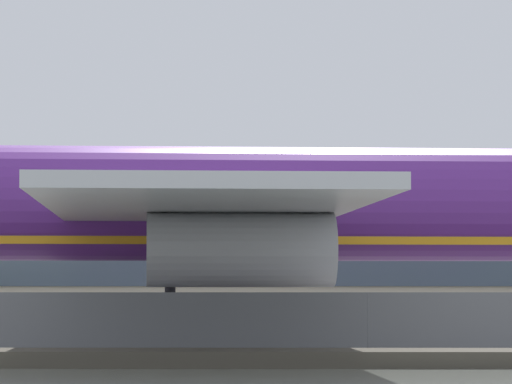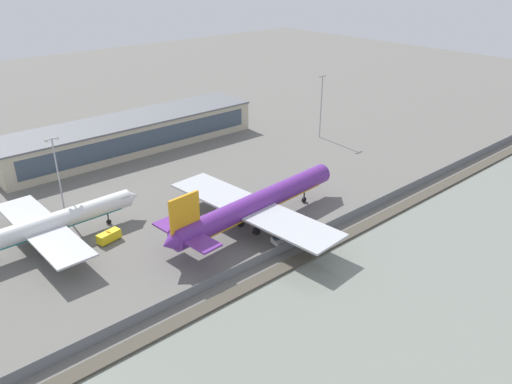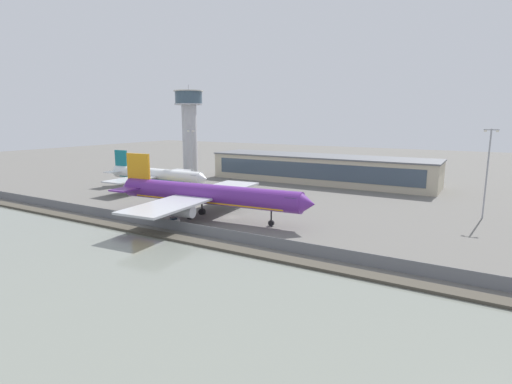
{
  "view_description": "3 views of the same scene",
  "coord_description": "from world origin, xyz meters",
  "px_view_note": "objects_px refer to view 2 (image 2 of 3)",
  "views": [
    {
      "loc": [
        -3.18,
        -66.41,
        2.48
      ],
      "look_at": [
        -3.92,
        -3.03,
        6.42
      ],
      "focal_mm": 105.0,
      "sensor_mm": 36.0,
      "label": 1
    },
    {
      "loc": [
        -71.47,
        -79.97,
        56.7
      ],
      "look_at": [
        0.25,
        2.4,
        4.98
      ],
      "focal_mm": 35.0,
      "sensor_mm": 36.0,
      "label": 2
    },
    {
      "loc": [
        53.27,
        -78.37,
        23.81
      ],
      "look_at": [
        3.86,
        5.7,
        5.67
      ],
      "focal_mm": 28.0,
      "sensor_mm": 36.0,
      "label": 3
    }
  ],
  "objects_px": {
    "cargo_jet_purple": "(256,204)",
    "apron_light_mast_apron_west": "(58,174)",
    "passenger_jet_white_teal": "(48,225)",
    "apron_light_mast_apron_east": "(321,103)",
    "baggage_tug": "(277,242)",
    "ops_van": "(109,236)"
  },
  "relations": [
    {
      "from": "cargo_jet_purple",
      "to": "apron_light_mast_apron_west",
      "type": "height_order",
      "value": "apron_light_mast_apron_west"
    },
    {
      "from": "passenger_jet_white_teal",
      "to": "apron_light_mast_apron_east",
      "type": "bearing_deg",
      "value": 5.94
    },
    {
      "from": "passenger_jet_white_teal",
      "to": "apron_light_mast_apron_east",
      "type": "xyz_separation_m",
      "value": [
        96.91,
        10.08,
        7.13
      ]
    },
    {
      "from": "passenger_jet_white_teal",
      "to": "baggage_tug",
      "type": "height_order",
      "value": "passenger_jet_white_teal"
    },
    {
      "from": "baggage_tug",
      "to": "passenger_jet_white_teal",
      "type": "bearing_deg",
      "value": 138.68
    },
    {
      "from": "cargo_jet_purple",
      "to": "ops_van",
      "type": "distance_m",
      "value": 33.13
    },
    {
      "from": "passenger_jet_white_teal",
      "to": "ops_van",
      "type": "distance_m",
      "value": 12.93
    },
    {
      "from": "baggage_tug",
      "to": "apron_light_mast_apron_east",
      "type": "bearing_deg",
      "value": 35.3
    },
    {
      "from": "baggage_tug",
      "to": "ops_van",
      "type": "xyz_separation_m",
      "value": [
        -26.64,
        25.38,
        0.47
      ]
    },
    {
      "from": "cargo_jet_purple",
      "to": "apron_light_mast_apron_west",
      "type": "xyz_separation_m",
      "value": [
        -31.47,
        33.63,
        5.55
      ]
    },
    {
      "from": "ops_van",
      "to": "passenger_jet_white_teal",
      "type": "bearing_deg",
      "value": 145.47
    },
    {
      "from": "ops_van",
      "to": "apron_light_mast_apron_west",
      "type": "xyz_separation_m",
      "value": [
        -2.83,
        17.58,
        9.96
      ]
    },
    {
      "from": "apron_light_mast_apron_west",
      "to": "apron_light_mast_apron_east",
      "type": "bearing_deg",
      "value": -0.29
    },
    {
      "from": "baggage_tug",
      "to": "apron_light_mast_apron_west",
      "type": "relative_size",
      "value": 0.17
    },
    {
      "from": "passenger_jet_white_teal",
      "to": "ops_van",
      "type": "relative_size",
      "value": 7.65
    },
    {
      "from": "cargo_jet_purple",
      "to": "apron_light_mast_apron_east",
      "type": "height_order",
      "value": "apron_light_mast_apron_east"
    },
    {
      "from": "cargo_jet_purple",
      "to": "passenger_jet_white_teal",
      "type": "bearing_deg",
      "value": 149.28
    },
    {
      "from": "ops_van",
      "to": "apron_light_mast_apron_east",
      "type": "xyz_separation_m",
      "value": [
        86.67,
        17.13,
        10.69
      ]
    },
    {
      "from": "passenger_jet_white_teal",
      "to": "ops_van",
      "type": "height_order",
      "value": "passenger_jet_white_teal"
    },
    {
      "from": "ops_van",
      "to": "apron_light_mast_apron_west",
      "type": "distance_m",
      "value": 20.4
    },
    {
      "from": "apron_light_mast_apron_east",
      "to": "baggage_tug",
      "type": "bearing_deg",
      "value": -144.7
    },
    {
      "from": "ops_van",
      "to": "apron_light_mast_apron_west",
      "type": "relative_size",
      "value": 0.28
    }
  ]
}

